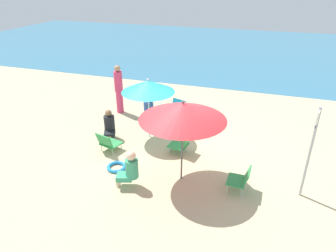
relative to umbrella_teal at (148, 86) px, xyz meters
The scene contains 15 objects.
ground_plane 2.24m from the umbrella_teal, 40.14° to the right, with size 40.00×40.00×0.00m, color #CCB789.
sea_water 13.07m from the umbrella_teal, 84.71° to the left, with size 40.00×16.00×0.01m, color teal.
umbrella_teal is the anchor object (origin of this frame).
umbrella_red 2.32m from the umbrella_teal, 49.61° to the right, with size 1.94×1.94×2.02m.
beach_chair_a 1.83m from the umbrella_teal, 30.69° to the left, with size 0.70×0.70×0.64m.
beach_chair_b 1.88m from the umbrella_teal, 27.83° to the right, with size 0.64×0.55×0.55m.
beach_chair_c 3.62m from the umbrella_teal, 31.76° to the right, with size 0.50×0.51×0.59m.
beach_chair_d 1.91m from the umbrella_teal, 122.47° to the right, with size 0.63×0.66×0.60m.
beach_chair_e 1.86m from the umbrella_teal, 71.77° to the left, with size 0.66×0.70×0.70m.
person_a 1.66m from the umbrella_teal, 111.82° to the left, with size 0.47×0.56×0.84m.
person_b 1.65m from the umbrella_teal, 156.48° to the right, with size 0.44×0.55×0.90m.
person_c 2.28m from the umbrella_teal, 139.86° to the left, with size 0.28×0.28×1.70m.
person_d 2.69m from the umbrella_teal, 79.38° to the right, with size 0.54×0.39×0.94m.
warning_sign 4.46m from the umbrella_teal, 19.96° to the right, with size 0.13×0.40×2.13m.
swim_ring 2.43m from the umbrella_teal, 95.62° to the right, with size 0.49×0.49×0.08m, color #238CD8.
Camera 1 is at (1.86, -6.59, 4.44)m, focal length 32.68 mm.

